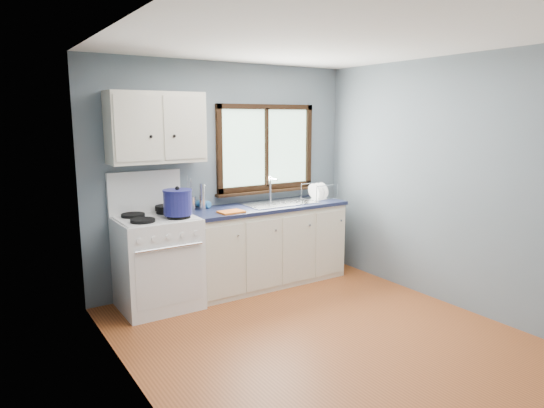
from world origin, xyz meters
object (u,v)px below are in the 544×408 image
thermos (202,197)px  dish_rack (319,195)px  skillet (167,208)px  stockpot (178,202)px  utensil_crock (191,203)px  sink (279,209)px  gas_range (157,260)px  base_cabinets (266,248)px

thermos → dish_rack: (1.49, -0.13, -0.09)m
skillet → stockpot: (0.00, -0.28, 0.10)m
stockpot → dish_rack: 1.90m
skillet → utensil_crock: bearing=28.7°
stockpot → dish_rack: size_ratio=0.91×
skillet → sink: bearing=7.7°
sink → utensil_crock: bearing=168.9°
gas_range → thermos: (0.58, 0.16, 0.57)m
gas_range → thermos: 0.83m
sink → dish_rack: bearing=0.9°
dish_rack → gas_range: bearing=174.3°
thermos → skillet: bearing=-176.4°
skillet → utensil_crock: size_ratio=1.02×
base_cabinets → thermos: thermos is taller
gas_range → dish_rack: gas_range is taller
sink → skillet: 1.32m
base_cabinets → sink: sink is taller
sink → skillet: bearing=175.0°
base_cabinets → utensil_crock: size_ratio=4.90×
thermos → dish_rack: bearing=-5.1°
skillet → dish_rack: 1.90m
stockpot → dish_rack: bearing=5.3°
utensil_crock → dish_rack: (1.60, -0.19, -0.03)m
gas_range → base_cabinets: gas_range is taller
skillet → thermos: (0.41, 0.03, 0.08)m
dish_rack → base_cabinets: bearing=174.3°
gas_range → skillet: 0.54m
dish_rack → sink: bearing=174.5°
gas_range → thermos: size_ratio=4.83×
stockpot → dish_rack: stockpot is taller
base_cabinets → sink: size_ratio=2.20×
base_cabinets → stockpot: (-1.13, -0.17, 0.68)m
base_cabinets → skillet: 1.27m
gas_range → dish_rack: 2.12m
base_cabinets → dish_rack: (0.76, 0.01, 0.56)m
thermos → dish_rack: thermos is taller
dish_rack → stockpot: bearing=178.8°
thermos → sink: bearing=-8.9°
stockpot → thermos: 0.51m
sink → base_cabinets: bearing=179.9°
skillet → stockpot: bearing=-76.7°
base_cabinets → skillet: size_ratio=4.79×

